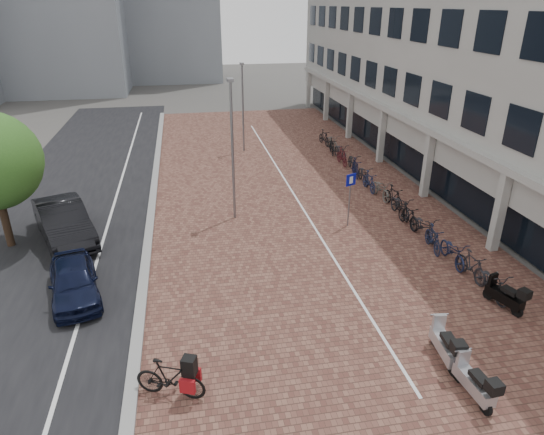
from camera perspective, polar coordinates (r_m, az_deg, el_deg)
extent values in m
plane|color=#474442|center=(14.98, 4.34, -13.96)|extent=(140.00, 140.00, 0.00)
cube|color=brown|center=(25.63, 1.94, 3.15)|extent=(14.50, 42.00, 0.04)
cube|color=black|center=(25.75, -22.73, 1.27)|extent=(8.00, 50.00, 0.03)
cube|color=gray|center=(25.14, -14.08, 2.11)|extent=(0.35, 42.00, 0.14)
cube|color=white|center=(25.37, -18.35, 1.67)|extent=(0.12, 44.00, 0.00)
cube|color=white|center=(25.66, 2.38, 3.23)|extent=(0.10, 30.00, 0.00)
cube|color=#A4A49F|center=(31.79, 21.71, 21.39)|extent=(8.00, 40.00, 13.00)
cube|color=black|center=(31.12, 14.35, 9.51)|extent=(0.15, 38.00, 3.20)
cube|color=#A4A49F|center=(30.66, 14.34, 12.67)|extent=(1.60, 38.00, 0.30)
cube|color=#A4A49F|center=(20.90, 25.56, 0.60)|extent=(0.35, 0.35, 3.40)
cube|color=#A4A49F|center=(25.62, 18.10, 5.94)|extent=(0.35, 0.35, 3.40)
cube|color=#A4A49F|center=(30.80, 12.97, 9.50)|extent=(0.35, 0.35, 3.40)
cube|color=#A4A49F|center=(36.22, 9.28, 11.97)|extent=(0.35, 0.35, 3.40)
cube|color=#A4A49F|center=(41.81, 6.53, 13.76)|extent=(0.35, 0.35, 3.40)
cube|color=#A4A49F|center=(47.50, 4.40, 15.11)|extent=(0.35, 0.35, 3.40)
imported|color=black|center=(17.65, -22.65, -7.00)|extent=(2.39, 4.06, 1.30)
imported|color=black|center=(21.94, -23.68, -0.46)|extent=(3.53, 5.33, 1.66)
imported|color=black|center=(13.02, -12.09, -18.33)|extent=(1.93, 1.20, 1.12)
cube|color=black|center=(12.68, -12.29, -16.64)|extent=(0.43, 0.42, 0.51)
cube|color=maroon|center=(12.99, -13.13, -18.20)|extent=(0.41, 0.25, 0.39)
cube|color=maroon|center=(12.97, -11.09, -18.09)|extent=(0.41, 0.25, 0.39)
cylinder|color=slate|center=(21.42, 9.21, 1.74)|extent=(0.07, 0.07, 2.30)
cube|color=#0C129E|center=(21.01, 9.44, 4.48)|extent=(0.50, 0.25, 0.52)
cylinder|color=slate|center=(21.42, -4.73, 7.69)|extent=(0.12, 0.12, 6.32)
cylinder|color=slate|center=(32.24, -3.50, 12.84)|extent=(0.12, 0.12, 5.73)
cylinder|color=#382619|center=(22.26, -29.33, -0.13)|extent=(0.32, 0.32, 2.45)
sphere|color=#305E20|center=(21.97, -28.89, 5.09)|extent=(2.45, 2.45, 2.45)
imported|color=black|center=(18.10, 24.78, -7.08)|extent=(0.72, 1.98, 1.04)
imported|color=black|center=(18.88, 22.80, -5.35)|extent=(0.59, 1.77, 1.05)
imported|color=#141B39|center=(19.67, 20.83, -3.81)|extent=(0.83, 2.02, 1.04)
imported|color=#121A33|center=(20.43, 18.71, -2.39)|extent=(0.75, 1.80, 1.05)
imported|color=black|center=(21.41, 17.69, -1.02)|extent=(0.88, 2.03, 1.04)
imported|color=black|center=(22.25, 15.97, 0.20)|extent=(0.56, 1.77, 1.05)
imported|color=black|center=(23.27, 15.13, 1.36)|extent=(0.70, 1.98, 1.04)
imported|color=black|center=(24.28, 14.35, 2.44)|extent=(0.66, 1.79, 1.05)
imported|color=#585650|center=(25.19, 12.91, 3.37)|extent=(0.73, 1.99, 1.04)
imported|color=#161F3E|center=(26.10, 11.54, 4.26)|extent=(0.50, 1.75, 1.05)
imported|color=black|center=(27.15, 10.93, 5.09)|extent=(0.86, 2.03, 1.04)
imported|color=black|center=(28.14, 9.95, 5.86)|extent=(0.74, 1.80, 1.05)
imported|color=black|center=(29.24, 9.61, 6.58)|extent=(0.93, 2.04, 1.04)
imported|color=#491319|center=(30.18, 8.37, 7.24)|extent=(0.55, 1.76, 1.05)
imported|color=black|center=(31.31, 8.21, 7.86)|extent=(0.80, 2.01, 1.04)
imported|color=black|center=(32.29, 7.16, 8.44)|extent=(0.76, 1.80, 1.05)
imported|color=#4E4D47|center=(33.46, 7.22, 8.99)|extent=(0.78, 2.00, 1.04)
imported|color=black|center=(34.44, 6.24, 9.49)|extent=(0.69, 1.79, 1.05)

